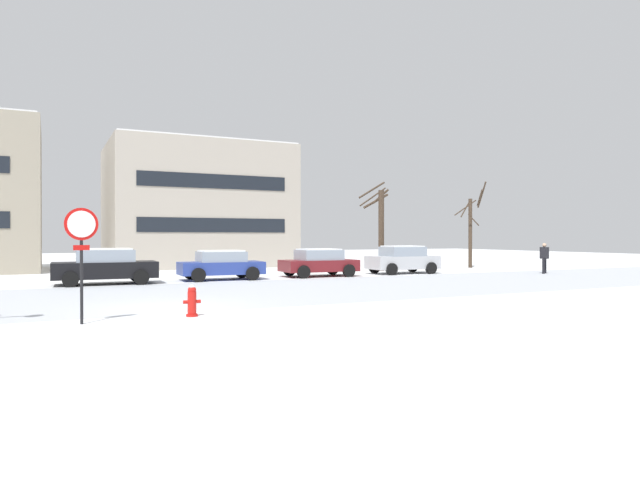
{
  "coord_description": "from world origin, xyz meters",
  "views": [
    {
      "loc": [
        -3.08,
        -15.91,
        2.03
      ],
      "look_at": [
        7.54,
        5.79,
        1.89
      ],
      "focal_mm": 31.41,
      "sensor_mm": 36.0,
      "label": 1
    }
  ],
  "objects_px": {
    "fire_hydrant": "(192,301)",
    "parked_car_maroon": "(319,262)",
    "parked_car_blue": "(221,265)",
    "stop_sign": "(81,242)",
    "parked_car_silver": "(403,259)",
    "pedestrian_crossing": "(544,256)",
    "parked_car_black": "(105,266)"
  },
  "relations": [
    {
      "from": "fire_hydrant",
      "to": "parked_car_black",
      "type": "xyz_separation_m",
      "value": [
        -1.08,
        11.23,
        0.37
      ]
    },
    {
      "from": "parked_car_black",
      "to": "parked_car_maroon",
      "type": "bearing_deg",
      "value": 1.3
    },
    {
      "from": "parked_car_black",
      "to": "parked_car_silver",
      "type": "relative_size",
      "value": 1.09
    },
    {
      "from": "stop_sign",
      "to": "parked_car_black",
      "type": "relative_size",
      "value": 0.64
    },
    {
      "from": "fire_hydrant",
      "to": "pedestrian_crossing",
      "type": "relative_size",
      "value": 0.48
    },
    {
      "from": "parked_car_maroon",
      "to": "pedestrian_crossing",
      "type": "distance_m",
      "value": 12.64
    },
    {
      "from": "fire_hydrant",
      "to": "stop_sign",
      "type": "bearing_deg",
      "value": -178.36
    },
    {
      "from": "stop_sign",
      "to": "parked_car_blue",
      "type": "bearing_deg",
      "value": 59.97
    },
    {
      "from": "stop_sign",
      "to": "parked_car_silver",
      "type": "bearing_deg",
      "value": 34.26
    },
    {
      "from": "parked_car_blue",
      "to": "parked_car_maroon",
      "type": "bearing_deg",
      "value": 0.37
    },
    {
      "from": "parked_car_maroon",
      "to": "parked_car_blue",
      "type": "bearing_deg",
      "value": -179.63
    },
    {
      "from": "fire_hydrant",
      "to": "pedestrian_crossing",
      "type": "xyz_separation_m",
      "value": [
        21.33,
        8.0,
        0.57
      ]
    },
    {
      "from": "parked_car_black",
      "to": "parked_car_silver",
      "type": "distance_m",
      "value": 15.38
    },
    {
      "from": "parked_car_silver",
      "to": "stop_sign",
      "type": "bearing_deg",
      "value": -145.74
    },
    {
      "from": "parked_car_black",
      "to": "parked_car_blue",
      "type": "height_order",
      "value": "parked_car_black"
    },
    {
      "from": "stop_sign",
      "to": "fire_hydrant",
      "type": "bearing_deg",
      "value": 1.64
    },
    {
      "from": "parked_car_black",
      "to": "pedestrian_crossing",
      "type": "bearing_deg",
      "value": -8.19
    },
    {
      "from": "fire_hydrant",
      "to": "parked_car_black",
      "type": "distance_m",
      "value": 11.28
    },
    {
      "from": "stop_sign",
      "to": "parked_car_silver",
      "type": "distance_m",
      "value": 20.48
    },
    {
      "from": "parked_car_silver",
      "to": "pedestrian_crossing",
      "type": "height_order",
      "value": "pedestrian_crossing"
    },
    {
      "from": "parked_car_maroon",
      "to": "parked_car_silver",
      "type": "relative_size",
      "value": 0.99
    },
    {
      "from": "stop_sign",
      "to": "fire_hydrant",
      "type": "distance_m",
      "value": 3.0
    },
    {
      "from": "fire_hydrant",
      "to": "parked_car_silver",
      "type": "height_order",
      "value": "parked_car_silver"
    },
    {
      "from": "fire_hydrant",
      "to": "parked_car_maroon",
      "type": "relative_size",
      "value": 0.21
    },
    {
      "from": "fire_hydrant",
      "to": "parked_car_maroon",
      "type": "distance_m",
      "value": 14.68
    },
    {
      "from": "parked_car_maroon",
      "to": "parked_car_silver",
      "type": "bearing_deg",
      "value": -0.25
    },
    {
      "from": "parked_car_maroon",
      "to": "parked_car_silver",
      "type": "xyz_separation_m",
      "value": [
        5.13,
        -0.02,
        0.05
      ]
    },
    {
      "from": "stop_sign",
      "to": "parked_car_maroon",
      "type": "height_order",
      "value": "stop_sign"
    },
    {
      "from": "stop_sign",
      "to": "parked_car_blue",
      "type": "distance_m",
      "value": 13.33
    },
    {
      "from": "parked_car_blue",
      "to": "parked_car_black",
      "type": "bearing_deg",
      "value": -177.78
    },
    {
      "from": "stop_sign",
      "to": "pedestrian_crossing",
      "type": "distance_m",
      "value": 25.27
    },
    {
      "from": "parked_car_black",
      "to": "parked_car_maroon",
      "type": "relative_size",
      "value": 1.1
    }
  ]
}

